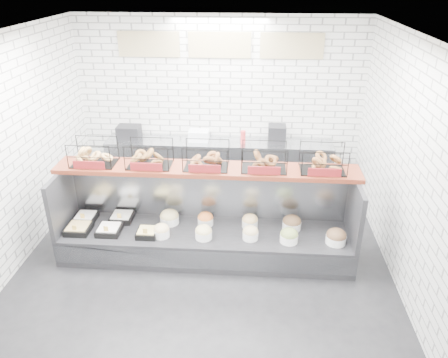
{
  "coord_description": "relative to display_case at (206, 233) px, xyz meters",
  "views": [
    {
      "loc": [
        0.63,
        -4.77,
        3.69
      ],
      "look_at": [
        0.24,
        0.45,
        1.13
      ],
      "focal_mm": 35.0,
      "sensor_mm": 36.0,
      "label": 1
    }
  ],
  "objects": [
    {
      "name": "bagel_shelf",
      "position": [
        -0.0,
        0.18,
        1.05
      ],
      "size": [
        4.1,
        0.5,
        0.4
      ],
      "color": "#4F1B10",
      "rests_on": "display_case"
    },
    {
      "name": "ground",
      "position": [
        -0.0,
        -0.34,
        -0.33
      ],
      "size": [
        5.5,
        5.5,
        0.0
      ],
      "primitive_type": "plane",
      "color": "black",
      "rests_on": "ground"
    },
    {
      "name": "prep_counter",
      "position": [
        -0.01,
        2.09,
        0.14
      ],
      "size": [
        4.0,
        0.6,
        1.2
      ],
      "color": "#93969B",
      "rests_on": "ground"
    },
    {
      "name": "display_case",
      "position": [
        0.0,
        0.0,
        0.0
      ],
      "size": [
        4.0,
        0.9,
        1.2
      ],
      "color": "black",
      "rests_on": "ground"
    },
    {
      "name": "room_shell",
      "position": [
        -0.0,
        0.26,
        1.73
      ],
      "size": [
        5.02,
        5.51,
        3.01
      ],
      "color": "silver",
      "rests_on": "ground"
    }
  ]
}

